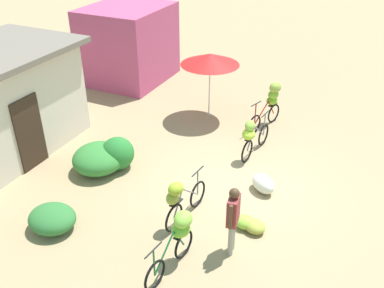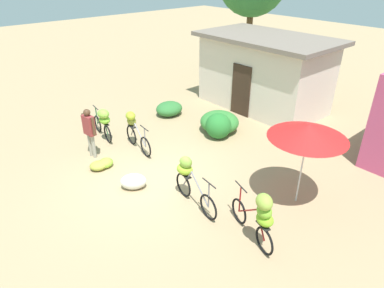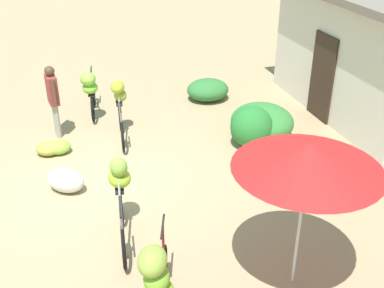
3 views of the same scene
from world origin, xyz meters
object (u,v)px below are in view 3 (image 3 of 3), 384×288
at_px(building_low, 377,53).
at_px(produce_sack, 66,180).
at_px(bicycle_leftmost, 90,89).
at_px(bicycle_by_shop, 158,282).
at_px(person_vendor, 53,94).
at_px(market_umbrella, 309,156).
at_px(bicycle_center_loaded, 120,192).
at_px(bicycle_near_pile, 120,106).
at_px(banana_pile_on_ground, 53,148).

height_order(building_low, produce_sack, building_low).
bearing_deg(bicycle_leftmost, produce_sack, -14.83).
height_order(bicycle_by_shop, person_vendor, person_vendor).
bearing_deg(market_umbrella, bicycle_center_loaded, -131.49).
bearing_deg(building_low, market_umbrella, -43.32).
bearing_deg(building_low, bicycle_near_pile, -94.11).
xyz_separation_m(building_low, bicycle_by_shop, (5.07, -6.44, -0.63)).
xyz_separation_m(bicycle_near_pile, person_vendor, (-0.35, -1.35, 0.29)).
bearing_deg(bicycle_by_shop, person_vendor, -171.06).
xyz_separation_m(bicycle_center_loaded, banana_pile_on_ground, (-2.87, -0.96, -0.57)).
distance_m(building_low, produce_sack, 7.59).
height_order(bicycle_leftmost, banana_pile_on_ground, bicycle_leftmost).
xyz_separation_m(banana_pile_on_ground, person_vendor, (-0.82, 0.13, 0.84)).
relative_size(building_low, bicycle_near_pile, 3.25).
bearing_deg(produce_sack, banana_pile_on_ground, -173.68).
distance_m(building_low, banana_pile_on_ground, 7.61).
height_order(bicycle_near_pile, produce_sack, bicycle_near_pile).
xyz_separation_m(bicycle_near_pile, bicycle_by_shop, (5.50, -0.43, 0.16)).
xyz_separation_m(bicycle_leftmost, banana_pile_on_ground, (1.57, -0.97, -0.60)).
bearing_deg(bicycle_leftmost, bicycle_center_loaded, -0.21).
distance_m(building_low, bicycle_leftmost, 6.74).
distance_m(bicycle_near_pile, bicycle_center_loaded, 3.39).
distance_m(banana_pile_on_ground, person_vendor, 1.19).
distance_m(building_low, person_vendor, 7.42).
relative_size(building_low, produce_sack, 7.72).
bearing_deg(produce_sack, building_low, 101.76).
relative_size(bicycle_center_loaded, bicycle_by_shop, 1.09).
distance_m(bicycle_near_pile, banana_pile_on_ground, 1.65).
distance_m(market_umbrella, bicycle_by_shop, 2.31).
relative_size(bicycle_leftmost, bicycle_by_shop, 0.99).
bearing_deg(produce_sack, market_umbrella, 41.64).
distance_m(building_low, market_umbrella, 6.54).
relative_size(market_umbrella, produce_sack, 3.11).
xyz_separation_m(bicycle_leftmost, produce_sack, (3.06, -0.81, -0.52)).
bearing_deg(market_umbrella, bicycle_leftmost, -161.91).
bearing_deg(building_low, produce_sack, -78.24).
bearing_deg(produce_sack, bicycle_center_loaded, 29.74).
height_order(bicycle_by_shop, banana_pile_on_ground, bicycle_by_shop).
relative_size(bicycle_center_loaded, person_vendor, 1.08).
distance_m(bicycle_center_loaded, person_vendor, 3.80).
height_order(banana_pile_on_ground, person_vendor, person_vendor).
distance_m(bicycle_near_pile, produce_sack, 2.41).
height_order(bicycle_near_pile, bicycle_center_loaded, bicycle_center_loaded).
xyz_separation_m(bicycle_by_shop, person_vendor, (-5.85, -0.92, 0.14)).
relative_size(building_low, banana_pile_on_ground, 6.81).
bearing_deg(bicycle_by_shop, market_umbrella, 99.49).
bearing_deg(banana_pile_on_ground, bicycle_center_loaded, 18.44).
distance_m(building_low, bicycle_by_shop, 8.22).
bearing_deg(bicycle_near_pile, market_umbrella, 16.54).
relative_size(banana_pile_on_ground, produce_sack, 1.13).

